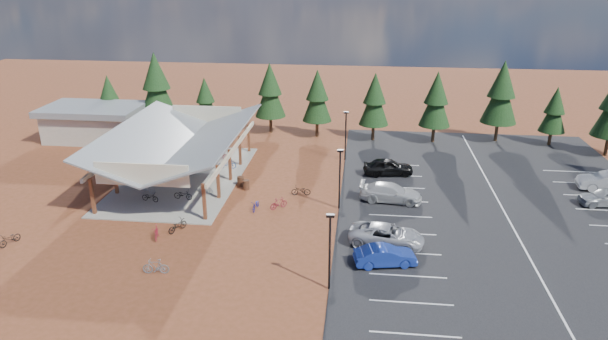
{
  "coord_description": "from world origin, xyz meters",
  "views": [
    {
      "loc": [
        6.69,
        -38.97,
        18.97
      ],
      "look_at": [
        1.77,
        4.7,
        2.25
      ],
      "focal_mm": 32.0,
      "sensor_mm": 36.0,
      "label": 1
    }
  ],
  "objects_px": {
    "lamp_post_0": "(330,247)",
    "car_1": "(385,256)",
    "bike_1": "(147,188)",
    "bike_5": "(205,188)",
    "trash_bin_1": "(241,181)",
    "bike_6": "(227,164)",
    "car_4": "(388,167)",
    "car_2": "(387,235)",
    "outbuilding": "(94,122)",
    "bike_pavilion": "(180,140)",
    "trash_bin_0": "(246,185)",
    "bike_15": "(279,203)",
    "bike_4": "(183,195)",
    "bike_13": "(156,267)",
    "car_3": "(391,193)",
    "car_8": "(606,197)",
    "bike_16": "(301,191)",
    "bike_3": "(192,154)",
    "bike_7": "(221,156)",
    "bike_14": "(256,205)",
    "bike_2": "(186,160)",
    "bike_0": "(150,197)",
    "bike_8": "(10,239)",
    "bike_12": "(177,225)",
    "car_9": "(608,182)",
    "bike_11": "(156,232)",
    "lamp_post_1": "(340,175)"
  },
  "relations": [
    {
      "from": "car_9",
      "to": "bike_3",
      "type": "bearing_deg",
      "value": -90.3
    },
    {
      "from": "bike_4",
      "to": "bike_15",
      "type": "bearing_deg",
      "value": -87.27
    },
    {
      "from": "lamp_post_0",
      "to": "bike_12",
      "type": "bearing_deg",
      "value": 151.39
    },
    {
      "from": "outbuilding",
      "to": "bike_4",
      "type": "height_order",
      "value": "outbuilding"
    },
    {
      "from": "bike_1",
      "to": "bike_5",
      "type": "bearing_deg",
      "value": -75.52
    },
    {
      "from": "bike_5",
      "to": "car_4",
      "type": "distance_m",
      "value": 17.46
    },
    {
      "from": "bike_0",
      "to": "bike_6",
      "type": "relative_size",
      "value": 0.89
    },
    {
      "from": "bike_pavilion",
      "to": "bike_5",
      "type": "xyz_separation_m",
      "value": [
        3.11,
        -3.37,
        -3.22
      ]
    },
    {
      "from": "bike_12",
      "to": "bike_15",
      "type": "xyz_separation_m",
      "value": [
        7.01,
        4.86,
        0.02
      ]
    },
    {
      "from": "bike_7",
      "to": "bike_pavilion",
      "type": "bearing_deg",
      "value": 135.84
    },
    {
      "from": "bike_11",
      "to": "car_4",
      "type": "xyz_separation_m",
      "value": [
        17.42,
        14.94,
        0.35
      ]
    },
    {
      "from": "lamp_post_1",
      "to": "car_1",
      "type": "bearing_deg",
      "value": -68.07
    },
    {
      "from": "trash_bin_0",
      "to": "bike_15",
      "type": "distance_m",
      "value": 5.16
    },
    {
      "from": "bike_pavilion",
      "to": "car_2",
      "type": "bearing_deg",
      "value": -30.21
    },
    {
      "from": "bike_1",
      "to": "car_1",
      "type": "bearing_deg",
      "value": -107.88
    },
    {
      "from": "bike_pavilion",
      "to": "car_8",
      "type": "relative_size",
      "value": 4.5
    },
    {
      "from": "lamp_post_0",
      "to": "car_1",
      "type": "xyz_separation_m",
      "value": [
        3.53,
        3.24,
        -2.25
      ]
    },
    {
      "from": "trash_bin_1",
      "to": "bike_0",
      "type": "height_order",
      "value": "bike_0"
    },
    {
      "from": "bike_2",
      "to": "car_2",
      "type": "relative_size",
      "value": 0.31
    },
    {
      "from": "bike_14",
      "to": "car_3",
      "type": "xyz_separation_m",
      "value": [
        11.09,
        2.97,
        0.38
      ]
    },
    {
      "from": "bike_8",
      "to": "car_2",
      "type": "relative_size",
      "value": 0.32
    },
    {
      "from": "outbuilding",
      "to": "bike_5",
      "type": "distance_m",
      "value": 22.39
    },
    {
      "from": "bike_1",
      "to": "bike_2",
      "type": "relative_size",
      "value": 0.92
    },
    {
      "from": "trash_bin_0",
      "to": "bike_6",
      "type": "relative_size",
      "value": 0.51
    },
    {
      "from": "car_3",
      "to": "bike_6",
      "type": "bearing_deg",
      "value": 75.16
    },
    {
      "from": "trash_bin_1",
      "to": "bike_6",
      "type": "xyz_separation_m",
      "value": [
        -2.26,
        4.01,
        0.12
      ]
    },
    {
      "from": "car_2",
      "to": "car_8",
      "type": "relative_size",
      "value": 1.25
    },
    {
      "from": "bike_16",
      "to": "bike_3",
      "type": "bearing_deg",
      "value": -128.31
    },
    {
      "from": "bike_pavilion",
      "to": "lamp_post_0",
      "type": "xyz_separation_m",
      "value": [
        15.0,
        -17.0,
        -0.85
      ]
    },
    {
      "from": "bike_7",
      "to": "bike_8",
      "type": "bearing_deg",
      "value": 131.07
    },
    {
      "from": "bike_15",
      "to": "bike_3",
      "type": "bearing_deg",
      "value": 3.14
    },
    {
      "from": "bike_13",
      "to": "lamp_post_0",
      "type": "bearing_deg",
      "value": 82.04
    },
    {
      "from": "car_4",
      "to": "car_2",
      "type": "bearing_deg",
      "value": 170.08
    },
    {
      "from": "bike_1",
      "to": "car_8",
      "type": "relative_size",
      "value": 0.36
    },
    {
      "from": "bike_2",
      "to": "car_4",
      "type": "xyz_separation_m",
      "value": [
        20.18,
        -0.54,
        0.29
      ]
    },
    {
      "from": "bike_7",
      "to": "bike_14",
      "type": "distance_m",
      "value": 12.61
    },
    {
      "from": "bike_0",
      "to": "bike_8",
      "type": "height_order",
      "value": "bike_0"
    },
    {
      "from": "bike_4",
      "to": "bike_13",
      "type": "xyz_separation_m",
      "value": [
        1.98,
        -11.61,
        -0.01
      ]
    },
    {
      "from": "outbuilding",
      "to": "car_1",
      "type": "height_order",
      "value": "outbuilding"
    },
    {
      "from": "trash_bin_0",
      "to": "bike_5",
      "type": "distance_m",
      "value": 3.68
    },
    {
      "from": "bike_12",
      "to": "car_1",
      "type": "xyz_separation_m",
      "value": [
        15.5,
        -3.29,
        0.25
      ]
    },
    {
      "from": "bike_12",
      "to": "bike_6",
      "type": "bearing_deg",
      "value": -64.15
    },
    {
      "from": "lamp_post_0",
      "to": "bike_7",
      "type": "distance_m",
      "value": 25.6
    },
    {
      "from": "outbuilding",
      "to": "bike_3",
      "type": "xyz_separation_m",
      "value": [
        13.09,
        -5.38,
        -1.49
      ]
    },
    {
      "from": "bike_6",
      "to": "bike_8",
      "type": "relative_size",
      "value": 1.03
    },
    {
      "from": "car_3",
      "to": "car_4",
      "type": "xyz_separation_m",
      "value": [
        -0.0,
        6.25,
        0.03
      ]
    },
    {
      "from": "bike_8",
      "to": "bike_11",
      "type": "distance_m",
      "value": 10.38
    },
    {
      "from": "bike_12",
      "to": "bike_3",
      "type": "bearing_deg",
      "value": -48.12
    },
    {
      "from": "car_3",
      "to": "bike_16",
      "type": "bearing_deg",
      "value": 92.58
    },
    {
      "from": "bike_5",
      "to": "bike_8",
      "type": "distance_m",
      "value": 15.5
    }
  ]
}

